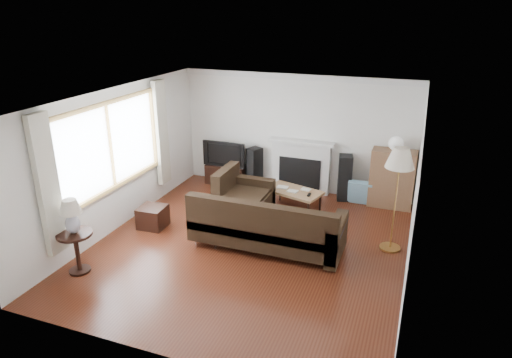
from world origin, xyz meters
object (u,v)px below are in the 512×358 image
(bookshelf, at_px, (392,179))
(side_table, at_px, (77,252))
(floor_lamp, at_px, (395,200))
(tv_stand, at_px, (226,174))
(coffee_table, at_px, (293,200))
(sectional_sofa, at_px, (267,223))

(bookshelf, relative_size, side_table, 1.80)
(floor_lamp, relative_size, side_table, 2.70)
(tv_stand, bearing_deg, side_table, -98.58)
(coffee_table, distance_m, floor_lamp, 2.25)
(coffee_table, bearing_deg, floor_lamp, -8.90)
(tv_stand, bearing_deg, floor_lamp, -25.23)
(coffee_table, relative_size, floor_lamp, 0.62)
(sectional_sofa, xyz_separation_m, side_table, (-2.43, -1.71, -0.11))
(sectional_sofa, relative_size, coffee_table, 2.51)
(coffee_table, height_order, floor_lamp, floor_lamp)
(coffee_table, bearing_deg, tv_stand, 171.66)
(floor_lamp, xyz_separation_m, side_table, (-4.37, -2.36, -0.55))
(side_table, bearing_deg, coffee_table, 53.46)
(side_table, bearing_deg, floor_lamp, 28.34)
(bookshelf, height_order, sectional_sofa, bookshelf)
(tv_stand, relative_size, sectional_sofa, 0.33)
(floor_lamp, bearing_deg, bookshelf, 95.58)
(floor_lamp, bearing_deg, side_table, -151.66)
(tv_stand, distance_m, sectional_sofa, 3.02)
(bookshelf, bearing_deg, sectional_sofa, -125.99)
(bookshelf, relative_size, coffee_table, 1.08)
(coffee_table, bearing_deg, sectional_sofa, -73.56)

